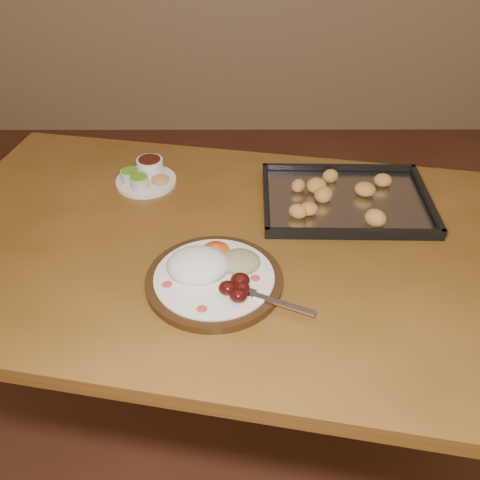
{
  "coord_description": "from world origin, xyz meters",
  "views": [
    {
      "loc": [
        -0.26,
        -1.14,
        1.53
      ],
      "look_at": [
        -0.26,
        -0.15,
        0.77
      ],
      "focal_mm": 40.0,
      "sensor_mm": 36.0,
      "label": 1
    }
  ],
  "objects": [
    {
      "name": "dinner_plate",
      "position": [
        -0.32,
        -0.27,
        0.77
      ],
      "size": [
        0.36,
        0.3,
        0.07
      ],
      "rotation": [
        0.0,
        0.0,
        -0.6
      ],
      "color": "black",
      "rests_on": "dining_table"
    },
    {
      "name": "condiment_saucer",
      "position": [
        -0.52,
        0.14,
        0.77
      ],
      "size": [
        0.17,
        0.17,
        0.06
      ],
      "rotation": [
        0.0,
        0.0,
        -0.51
      ],
      "color": "white",
      "rests_on": "dining_table"
    },
    {
      "name": "ground",
      "position": [
        0.0,
        0.0,
        0.0
      ],
      "size": [
        4.0,
        4.0,
        0.0
      ],
      "primitive_type": "plane",
      "color": "brown",
      "rests_on": "ground"
    },
    {
      "name": "baking_tray",
      "position": [
        0.02,
        0.03,
        0.76
      ],
      "size": [
        0.44,
        0.33,
        0.05
      ],
      "rotation": [
        0.0,
        0.0,
        -0.02
      ],
      "color": "black",
      "rests_on": "dining_table"
    },
    {
      "name": "dining_table",
      "position": [
        -0.28,
        -0.13,
        0.65
      ],
      "size": [
        1.64,
        1.16,
        0.75
      ],
      "rotation": [
        0.0,
        0.0,
        -0.18
      ],
      "color": "brown",
      "rests_on": "ground"
    }
  ]
}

